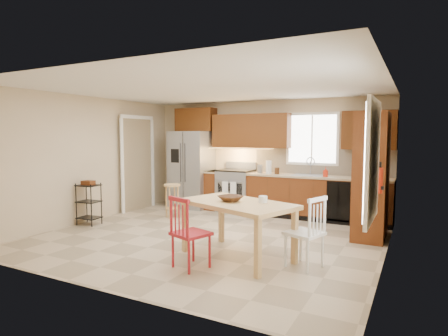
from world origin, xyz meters
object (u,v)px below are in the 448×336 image
fire_extinguisher (378,180)px  table_jar (263,201)px  soap_bottle (326,172)px  dining_table (237,230)px  bar_stool (172,201)px  refrigerator (192,169)px  utility_cart (89,204)px  range_stove (236,191)px  pantry (371,176)px  chair_white (304,232)px  table_bowl (231,202)px  chair_red (191,232)px

fire_extinguisher → table_jar: size_ratio=2.56×
soap_bottle → dining_table: bearing=-101.9°
soap_bottle → table_jar: size_ratio=1.36×
table_jar → bar_stool: size_ratio=0.20×
fire_extinguisher → table_jar: 1.64m
refrigerator → bar_stool: bearing=-77.6°
fire_extinguisher → utility_cart: bearing=-174.8°
refrigerator → bar_stool: size_ratio=2.57×
refrigerator → range_stove: (1.15, 0.06, -0.45)m
range_stove → fire_extinguisher: 3.83m
soap_bottle → pantry: 1.31m
range_stove → fire_extinguisher: size_ratio=2.56×
bar_stool → fire_extinguisher: bearing=-0.8°
chair_white → bar_stool: (-3.27, 1.65, -0.12)m
utility_cart → soap_bottle: bearing=26.2°
dining_table → utility_cart: bearing=-168.2°
fire_extinguisher → chair_white: 1.33m
table_bowl → table_jar: table_jar is taller
pantry → table_jar: (-1.20, -1.85, -0.23)m
refrigerator → table_bowl: (2.48, -2.88, -0.12)m
pantry → soap_bottle: bearing=136.5°
fire_extinguisher → utility_cart: 5.20m
refrigerator → dining_table: 3.90m
range_stove → refrigerator: bearing=-177.0°
soap_bottle → pantry: size_ratio=0.09×
fire_extinguisher → chair_white: bearing=-133.1°
pantry → table_bowl: bearing=-130.2°
pantry → bar_stool: (-3.87, -0.26, -0.70)m
chair_red → utility_cart: chair_red is taller
soap_bottle → dining_table: size_ratio=0.12×
table_jar → bar_stool: (-2.67, 1.60, -0.47)m
soap_bottle → range_stove: bearing=177.6°
refrigerator → fire_extinguisher: size_ratio=5.06×
chair_red → fire_extinguisher: bearing=55.7°
pantry → chair_white: pantry is taller
range_stove → chair_red: chair_red is taller
pantry → bar_stool: pantry is taller
chair_white → table_bowl: size_ratio=2.90×
refrigerator → chair_white: 4.55m
chair_white → utility_cart: 4.35m
refrigerator → fire_extinguisher: bearing=-24.5°
chair_red → table_jar: chair_red is taller
range_stove → table_jar: bearing=-57.9°
dining_table → utility_cart: (-3.38, 0.44, 0.02)m
table_bowl → bar_stool: size_ratio=0.46×
range_stove → fire_extinguisher: bearing=-32.6°
chair_red → range_stove: bearing=125.9°
refrigerator → utility_cart: size_ratio=2.24×
range_stove → pantry: 3.19m
range_stove → utility_cart: (-1.95, -2.50, -0.05)m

